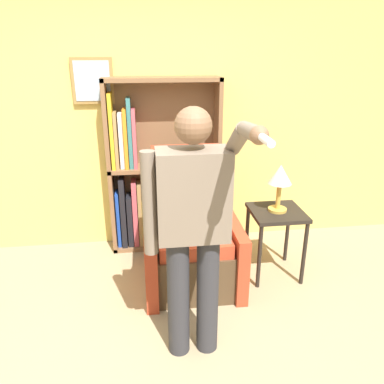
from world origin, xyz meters
The scene contains 7 objects.
ground_plane centered at (0.00, 0.00, 0.00)m, with size 14.00×14.00×0.00m, color #9E8966.
wall_back centered at (0.00, 2.03, 1.40)m, with size 8.00×0.11×2.80m.
bookcase centered at (-0.01, 1.87, 0.83)m, with size 1.13×0.28×1.77m.
armchair centered at (0.32, 1.21, 0.36)m, with size 0.84×0.93×1.18m.
person_standing centered at (0.22, 0.27, 0.99)m, with size 0.59×0.78×1.72m.
side_table centered at (1.11, 1.15, 0.54)m, with size 0.47×0.47×0.65m.
table_lamp centered at (1.11, 1.15, 0.96)m, with size 0.21×0.21×0.43m.
Camera 1 is at (-0.06, -1.82, 2.02)m, focal length 35.00 mm.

